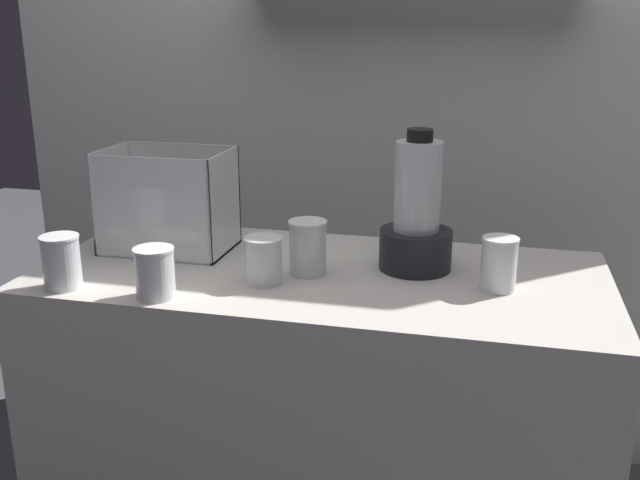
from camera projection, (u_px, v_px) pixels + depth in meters
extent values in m
cube|color=beige|center=(320.00, 430.00, 1.91)|extent=(1.40, 0.64, 0.90)
cube|color=silver|center=(374.00, 97.00, 2.39)|extent=(2.60, 0.04, 2.50)
cube|color=white|center=(171.00, 248.00, 1.95)|extent=(0.33, 0.22, 0.01)
cube|color=white|center=(149.00, 210.00, 1.81)|extent=(0.33, 0.01, 0.27)
cube|color=white|center=(184.00, 191.00, 2.01)|extent=(0.33, 0.01, 0.27)
cube|color=white|center=(113.00, 197.00, 1.95)|extent=(0.01, 0.22, 0.27)
cube|color=white|center=(225.00, 204.00, 1.87)|extent=(0.01, 0.22, 0.27)
cone|color=orange|center=(158.00, 238.00, 1.96)|extent=(0.17, 0.10, 0.03)
cone|color=orange|center=(194.00, 240.00, 1.94)|extent=(0.15, 0.05, 0.03)
cone|color=orange|center=(157.00, 241.00, 1.95)|extent=(0.15, 0.03, 0.03)
cone|color=orange|center=(180.00, 241.00, 1.95)|extent=(0.16, 0.09, 0.03)
cone|color=orange|center=(176.00, 232.00, 1.94)|extent=(0.05, 0.18, 0.03)
cone|color=orange|center=(163.00, 230.00, 1.94)|extent=(0.17, 0.13, 0.03)
cone|color=orange|center=(183.00, 231.00, 1.92)|extent=(0.06, 0.19, 0.03)
cone|color=orange|center=(150.00, 228.00, 1.96)|extent=(0.11, 0.16, 0.03)
cone|color=orange|center=(172.00, 216.00, 1.92)|extent=(0.15, 0.10, 0.03)
cone|color=orange|center=(171.00, 215.00, 1.92)|extent=(0.11, 0.18, 0.03)
cylinder|color=black|center=(415.00, 249.00, 1.78)|extent=(0.18, 0.18, 0.10)
cylinder|color=silver|center=(418.00, 187.00, 1.73)|extent=(0.11, 0.11, 0.22)
cylinder|color=red|center=(416.00, 222.00, 1.76)|extent=(0.10, 0.10, 0.04)
cylinder|color=black|center=(420.00, 135.00, 1.70)|extent=(0.06, 0.06, 0.03)
cylinder|color=white|center=(62.00, 263.00, 1.65)|extent=(0.09, 0.09, 0.12)
cylinder|color=orange|center=(62.00, 270.00, 1.66)|extent=(0.08, 0.08, 0.09)
cylinder|color=white|center=(59.00, 237.00, 1.63)|extent=(0.09, 0.09, 0.01)
cylinder|color=white|center=(155.00, 274.00, 1.60)|extent=(0.09, 0.09, 0.11)
cylinder|color=orange|center=(155.00, 280.00, 1.60)|extent=(0.08, 0.08, 0.08)
cylinder|color=white|center=(153.00, 249.00, 1.58)|extent=(0.09, 0.09, 0.01)
cylinder|color=white|center=(264.00, 262.00, 1.68)|extent=(0.09, 0.09, 0.11)
cylinder|color=yellow|center=(264.00, 271.00, 1.69)|extent=(0.08, 0.08, 0.06)
cylinder|color=white|center=(263.00, 239.00, 1.67)|extent=(0.09, 0.09, 0.01)
cylinder|color=white|center=(308.00, 249.00, 1.74)|extent=(0.09, 0.09, 0.13)
cylinder|color=orange|center=(308.00, 257.00, 1.75)|extent=(0.08, 0.08, 0.08)
cylinder|color=white|center=(308.00, 222.00, 1.72)|extent=(0.09, 0.09, 0.01)
cylinder|color=white|center=(499.00, 265.00, 1.64)|extent=(0.08, 0.08, 0.12)
cylinder|color=yellow|center=(499.00, 270.00, 1.64)|extent=(0.07, 0.07, 0.10)
cylinder|color=white|center=(501.00, 239.00, 1.62)|extent=(0.08, 0.08, 0.01)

